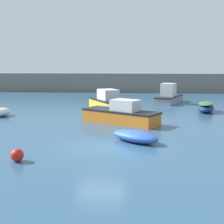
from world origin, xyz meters
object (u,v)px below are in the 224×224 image
rowboat_with_red_cover (206,107)px  rowboat_blue_near (135,136)px  motorboat_grey_hull (169,97)px  mooring_buoy_red (17,155)px  motorboat_with_cabin (121,115)px  cabin_cruiser_white (110,103)px  dinghy_near_pier (1,112)px

rowboat_with_red_cover → rowboat_blue_near: size_ratio=1.10×
motorboat_grey_hull → mooring_buoy_red: motorboat_grey_hull is taller
motorboat_with_cabin → rowboat_blue_near: motorboat_with_cabin is taller
motorboat_with_cabin → rowboat_with_red_cover: bearing=-110.1°
motorboat_with_cabin → mooring_buoy_red: (-4.14, -9.27, -0.33)m
rowboat_with_red_cover → cabin_cruiser_white: (-8.61, 0.27, 0.25)m
motorboat_grey_hull → motorboat_with_cabin: bearing=-179.3°
cabin_cruiser_white → dinghy_near_pier: bearing=-94.4°
rowboat_blue_near → mooring_buoy_red: bearing=-105.4°
rowboat_with_red_cover → mooring_buoy_red: (-11.37, -15.07, -0.15)m
motorboat_grey_hull → rowboat_with_red_cover: bearing=-134.5°
dinghy_near_pier → motorboat_grey_hull: size_ratio=0.37×
motorboat_grey_hull → dinghy_near_pier: bearing=145.8°
dinghy_near_pier → mooring_buoy_red: dinghy_near_pier is taller
motorboat_with_cabin → rowboat_blue_near: (1.03, -5.38, -0.31)m
motorboat_grey_hull → mooring_buoy_red: (-8.72, -21.11, -0.42)m
dinghy_near_pier → mooring_buoy_red: size_ratio=3.60×
rowboat_with_red_cover → cabin_cruiser_white: cabin_cruiser_white is taller
cabin_cruiser_white → rowboat_with_red_cover: bearing=58.8°
motorboat_with_cabin → motorboat_grey_hull: bearing=-80.0°
rowboat_with_red_cover → rowboat_blue_near: (-6.20, -11.18, -0.12)m
rowboat_blue_near → motorboat_grey_hull: 17.59m
motorboat_with_cabin → dinghy_near_pier: 10.12m
motorboat_with_cabin → motorboat_grey_hull: size_ratio=1.06×
cabin_cruiser_white → motorboat_grey_hull: motorboat_grey_hull is taller
rowboat_blue_near → cabin_cruiser_white: size_ratio=0.53×
mooring_buoy_red → motorboat_with_cabin: bearing=65.9°
cabin_cruiser_white → motorboat_with_cabin: bearing=-16.6°
rowboat_blue_near → dinghy_near_pier: (-10.93, 7.48, 0.03)m
motorboat_grey_hull → mooring_buoy_red: 22.85m
cabin_cruiser_white → mooring_buoy_red: cabin_cruiser_white is taller
rowboat_blue_near → motorboat_grey_hull: (3.55, 17.22, 0.40)m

